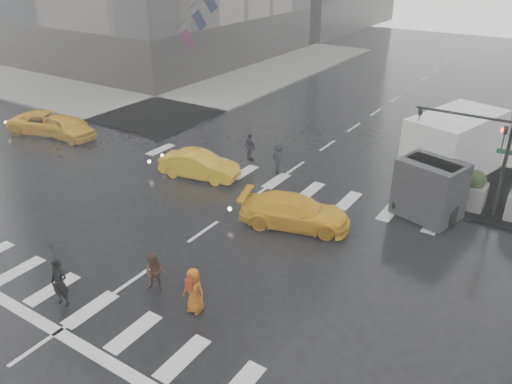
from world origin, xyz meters
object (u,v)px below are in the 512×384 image
Objects in this scene: traffic_signal_pole at (483,145)px; taxi_front at (66,127)px; pedestrian_brown at (155,272)px; box_truck at (447,156)px; pedestrian_orange at (194,290)px; taxi_mid at (199,165)px.

traffic_signal_pole is 23.73m from taxi_front.
box_truck is (6.41, 12.97, 1.29)m from pedestrian_brown.
taxi_front is at bearing 128.87° from pedestrian_brown.
box_truck reaches higher than pedestrian_orange.
taxi_mid is (-6.53, 8.37, -0.14)m from pedestrian_orange.
pedestrian_brown is at bearing -161.92° from taxi_mid.
traffic_signal_pole is 2.78× the size of pedestrian_orange.
pedestrian_orange is 0.38× the size of taxi_front.
pedestrian_orange is 19.21m from taxi_front.
box_truck is (21.80, 4.64, 1.30)m from taxi_front.
pedestrian_brown reaches higher than taxi_front.
traffic_signal_pole is 14.59m from pedestrian_brown.
pedestrian_orange reaches higher than taxi_mid.
taxi_mid is 0.58× the size of box_truck.
traffic_signal_pole is 13.39m from taxi_mid.
pedestrian_orange is at bearing -26.84° from pedestrian_brown.
box_truck is at bearing 147.44° from traffic_signal_pole.
traffic_signal_pole is at bearing -84.85° from taxi_mid.
taxi_mid is (10.72, -0.09, -0.04)m from taxi_front.
traffic_signal_pole reaches higher than box_truck.
pedestrian_brown is (-7.91, -12.01, -2.49)m from traffic_signal_pole.
traffic_signal_pole is 1.06× the size of taxi_front.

